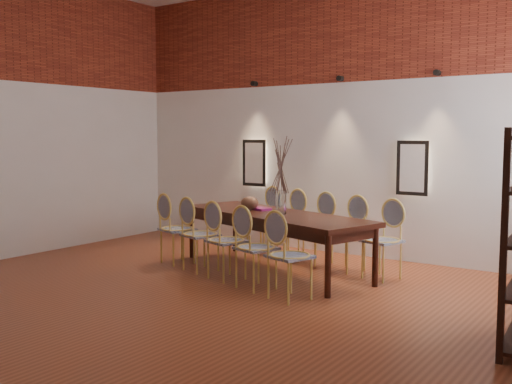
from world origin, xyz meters
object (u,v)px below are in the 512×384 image
Objects in this scene: chair_near_d at (256,248)px; chair_far_c at (316,229)px; dining_table at (274,242)px; chair_far_d at (347,234)px; chair_far_e at (382,241)px; bowl at (250,203)px; chair_near_a at (177,229)px; chair_near_e at (290,256)px; vase at (281,202)px; chair_near_b at (201,235)px; chair_near_c at (227,241)px; chair_far_b at (288,224)px; book at (261,209)px; chair_far_a at (262,220)px.

chair_near_d and chair_far_c have the same top height.
chair_far_d reaches higher than dining_table.
dining_table is 3.07× the size of chair_far_d.
chair_far_e reaches higher than bowl.
chair_near_a is 2.30m from chair_near_e.
chair_far_e is (1.32, 0.37, 0.09)m from dining_table.
vase is (-0.20, 0.84, 0.43)m from chair_near_d.
chair_near_b is 3.92× the size of bowl.
dining_table is 1.37m from chair_far_e.
chair_far_e is at bearing 19.26° from vase.
chair_near_c reaches higher than dining_table.
chair_far_e is at bearing 40.68° from chair_near_b.
chair_far_c is 3.13× the size of vase.
chair_far_b is 1.12m from vase.
chair_far_d is at bearing -180.00° from chair_far_b.
book is at bearing 138.91° from chair_near_d.
chair_near_c is (1.10, -0.34, 0.00)m from chair_near_a.
chair_far_d is at bearing -180.00° from chair_far_c.
chair_far_d is at bearing 68.81° from chair_near_c.
chair_near_b is (-0.77, -0.54, 0.09)m from dining_table.
chair_near_d is 1.59m from chair_far_c.
bowl is (-1.32, 1.13, 0.37)m from chair_near_e.
vase is at bearing 143.79° from chair_near_e.
chair_near_a is at bearing -152.34° from book.
chair_far_a and chair_far_c have the same top height.
vase is at bearing 150.06° from chair_far_a.
dining_table is at bearing -26.46° from book.
chair_near_d is 1.29m from bowl.
dining_table is 0.75m from chair_far_c.
chair_far_b is at bearing 0.00° from chair_far_c.
chair_far_a is (-1.22, 1.93, 0.00)m from chair_near_d.
chair_near_b is at bearing 0.00° from chair_near_a.
chair_near_c is at bearing -0.00° from chair_near_b.
bowl is (-0.77, 0.96, 0.37)m from chair_near_d.
chair_near_e and chair_far_c have the same top height.
chair_far_b is at bearing 127.79° from dining_table.
chair_near_c is at bearing 68.81° from chair_far_d.
chair_far_a is at bearing 0.00° from chair_far_b.
chair_near_c is 3.92× the size of bowl.
chair_far_c is (-0.67, 1.76, 0.00)m from chair_near_e.
chair_near_a is 3.92× the size of bowl.
chair_near_b is 1.88m from chair_far_d.
chair_far_c is at bearing 43.90° from bowl.
chair_near_b is 0.80m from bowl.
chair_near_a is 1.00× the size of chair_far_d.
chair_near_a reaches higher than dining_table.
chair_far_b is at bearing 127.79° from chair_near_d.
chair_near_c and chair_far_c have the same top height.
chair_near_b is 1.00× the size of chair_far_c.
chair_near_c is 1.15m from chair_near_e.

